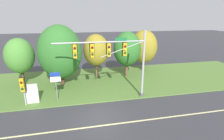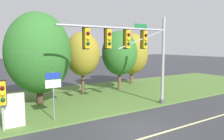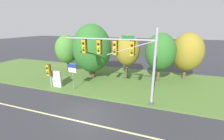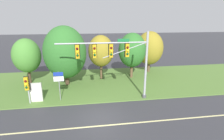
% 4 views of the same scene
% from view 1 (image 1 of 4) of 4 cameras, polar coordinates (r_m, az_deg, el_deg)
% --- Properties ---
extents(ground_plane, '(160.00, 160.00, 0.00)m').
position_cam_1_polar(ground_plane, '(15.07, -4.15, -15.13)').
color(ground_plane, '#333338').
extents(lane_stripe, '(36.00, 0.16, 0.01)m').
position_cam_1_polar(lane_stripe, '(14.08, -3.42, -17.69)').
color(lane_stripe, beige).
rests_on(lane_stripe, ground).
extents(grass_verge, '(48.00, 11.50, 0.10)m').
position_cam_1_polar(grass_verge, '(22.43, -7.14, -3.84)').
color(grass_verge, '#517533').
rests_on(grass_verge, ground).
extents(traffic_signal_mast, '(8.63, 0.49, 6.70)m').
position_cam_1_polar(traffic_signal_mast, '(16.34, 0.82, 4.95)').
color(traffic_signal_mast, '#9EA0A5').
rests_on(traffic_signal_mast, grass_verge).
extents(pedestrian_signal_near_kerb, '(0.46, 0.55, 2.76)m').
position_cam_1_polar(pedestrian_signal_near_kerb, '(17.57, -27.18, -4.76)').
color(pedestrian_signal_near_kerb, '#9EA0A5').
rests_on(pedestrian_signal_near_kerb, grass_verge).
extents(route_sign_post, '(0.95, 0.08, 2.98)m').
position_cam_1_polar(route_sign_post, '(17.38, -17.91, -3.58)').
color(route_sign_post, slate).
rests_on(route_sign_post, grass_verge).
extents(tree_nearest_road, '(3.30, 3.30, 5.60)m').
position_cam_1_polar(tree_nearest_road, '(22.96, -27.94, 4.07)').
color(tree_nearest_road, '#423021').
rests_on(tree_nearest_road, grass_verge).
extents(tree_left_of_mast, '(4.97, 4.97, 7.09)m').
position_cam_1_polar(tree_left_of_mast, '(21.05, -16.61, 5.58)').
color(tree_left_of_mast, '#423021').
rests_on(tree_left_of_mast, grass_verge).
extents(tree_behind_signpost, '(3.26, 3.26, 5.82)m').
position_cam_1_polar(tree_behind_signpost, '(22.57, -5.21, 6.44)').
color(tree_behind_signpost, brown).
rests_on(tree_behind_signpost, grass_verge).
extents(tree_mid_verge, '(3.64, 3.64, 6.06)m').
position_cam_1_polar(tree_mid_verge, '(23.39, 4.98, 6.84)').
color(tree_mid_verge, brown).
rests_on(tree_mid_verge, grass_verge).
extents(tree_tall_centre, '(3.91, 3.91, 6.06)m').
position_cam_1_polar(tree_tall_centre, '(26.52, 10.34, 7.48)').
color(tree_tall_centre, brown).
rests_on(tree_tall_centre, grass_verge).
extents(info_kiosk, '(1.10, 0.24, 1.90)m').
position_cam_1_polar(info_kiosk, '(18.24, -24.57, -7.05)').
color(info_kiosk, beige).
rests_on(info_kiosk, grass_verge).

